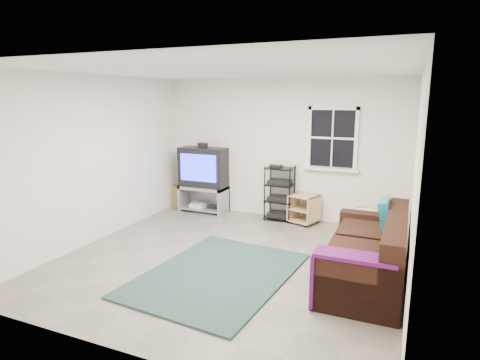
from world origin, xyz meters
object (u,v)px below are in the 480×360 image
at_px(tv_unit, 203,174).
at_px(sofa, 369,256).
at_px(av_rack, 280,196).
at_px(side_table_left, 305,208).
at_px(side_table_right, 368,222).

xyz_separation_m(tv_unit, sofa, (3.37, -1.97, -0.43)).
height_order(tv_unit, av_rack, tv_unit).
xyz_separation_m(av_rack, side_table_left, (0.49, -0.00, -0.16)).
relative_size(av_rack, sofa, 0.50).
xyz_separation_m(tv_unit, side_table_left, (2.06, 0.05, -0.48)).
distance_m(side_table_left, side_table_right, 1.22).
distance_m(av_rack, side_table_right, 1.70).
distance_m(tv_unit, side_table_left, 2.12).
distance_m(av_rack, sofa, 2.71).
height_order(tv_unit, side_table_right, tv_unit).
distance_m(tv_unit, av_rack, 1.60).
height_order(tv_unit, side_table_left, tv_unit).
bearing_deg(tv_unit, side_table_left, 1.33).
bearing_deg(av_rack, side_table_right, -15.13).
height_order(av_rack, side_table_left, av_rack).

